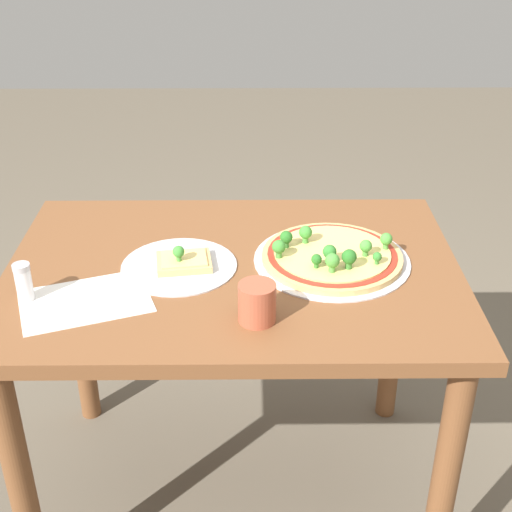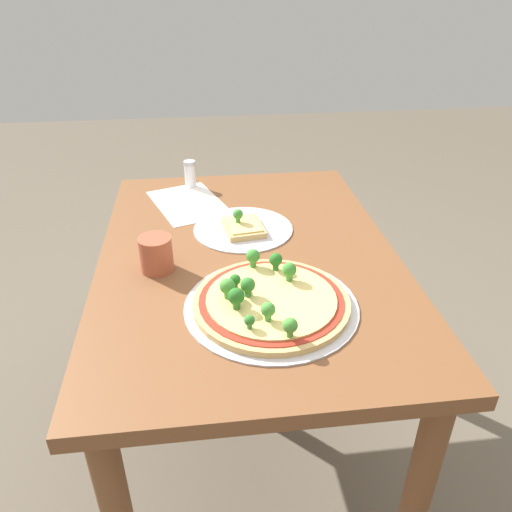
% 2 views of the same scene
% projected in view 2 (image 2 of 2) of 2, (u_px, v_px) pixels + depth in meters
% --- Properties ---
extents(ground_plane, '(8.00, 8.00, 0.00)m').
position_uv_depth(ground_plane, '(250.00, 443.00, 1.63)').
color(ground_plane, brown).
extents(dining_table, '(1.06, 0.74, 0.72)m').
position_uv_depth(dining_table, '(248.00, 289.00, 1.31)').
color(dining_table, brown).
rests_on(dining_table, ground_plane).
extents(pizza_tray_whole, '(0.37, 0.37, 0.07)m').
position_uv_depth(pizza_tray_whole, '(270.00, 301.00, 1.05)').
color(pizza_tray_whole, silver).
rests_on(pizza_tray_whole, dining_table).
extents(pizza_tray_slice, '(0.27, 0.27, 0.06)m').
position_uv_depth(pizza_tray_slice, '(244.00, 227.00, 1.36)').
color(pizza_tray_slice, silver).
rests_on(pizza_tray_slice, dining_table).
extents(drinking_cup, '(0.08, 0.08, 0.09)m').
position_uv_depth(drinking_cup, '(156.00, 254.00, 1.17)').
color(drinking_cup, '#AD5138').
rests_on(drinking_cup, dining_table).
extents(condiment_shaker, '(0.04, 0.04, 0.09)m').
position_uv_depth(condiment_shaker, '(190.00, 174.00, 1.60)').
color(condiment_shaker, silver).
rests_on(condiment_shaker, dining_table).
extents(paper_menu, '(0.32, 0.27, 0.00)m').
position_uv_depth(paper_menu, '(189.00, 203.00, 1.51)').
color(paper_menu, white).
rests_on(paper_menu, dining_table).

